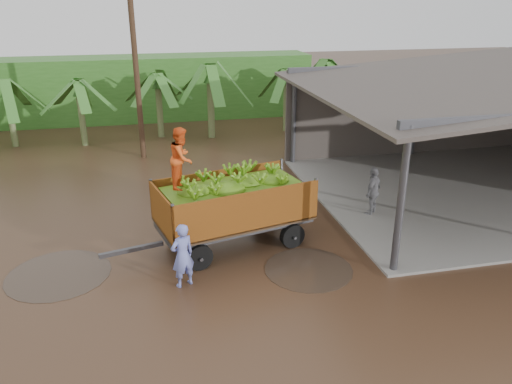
{
  "coord_description": "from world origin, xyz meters",
  "views": [
    {
      "loc": [
        -0.81,
        -14.22,
        6.86
      ],
      "look_at": [
        2.22,
        -0.73,
        1.4
      ],
      "focal_mm": 35.0,
      "sensor_mm": 36.0,
      "label": 1
    }
  ],
  "objects_px": {
    "banana_trailer": "(232,203)",
    "man_blue": "(182,255)",
    "man_grey": "(373,192)",
    "utility_pole": "(135,56)"
  },
  "relations": [
    {
      "from": "banana_trailer",
      "to": "utility_pole",
      "type": "xyz_separation_m",
      "value": [
        -2.46,
        9.35,
        3.12
      ]
    },
    {
      "from": "man_grey",
      "to": "banana_trailer",
      "type": "bearing_deg",
      "value": -30.12
    },
    {
      "from": "man_blue",
      "to": "utility_pole",
      "type": "height_order",
      "value": "utility_pole"
    },
    {
      "from": "man_blue",
      "to": "man_grey",
      "type": "xyz_separation_m",
      "value": [
        6.5,
        3.0,
        -0.01
      ]
    },
    {
      "from": "banana_trailer",
      "to": "man_grey",
      "type": "relative_size",
      "value": 3.63
    },
    {
      "from": "man_blue",
      "to": "utility_pole",
      "type": "relative_size",
      "value": 0.19
    },
    {
      "from": "banana_trailer",
      "to": "man_grey",
      "type": "xyz_separation_m",
      "value": [
        4.88,
        1.07,
        -0.49
      ]
    },
    {
      "from": "banana_trailer",
      "to": "utility_pole",
      "type": "bearing_deg",
      "value": 91.06
    },
    {
      "from": "utility_pole",
      "to": "man_grey",
      "type": "bearing_deg",
      "value": -48.43
    },
    {
      "from": "banana_trailer",
      "to": "man_blue",
      "type": "height_order",
      "value": "banana_trailer"
    }
  ]
}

